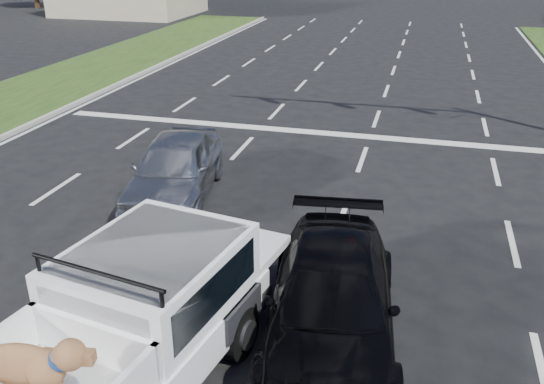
# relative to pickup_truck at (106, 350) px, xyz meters

# --- Properties ---
(ground) EXTENTS (160.00, 160.00, 0.00)m
(ground) POSITION_rel_pickup_truck_xyz_m (0.25, 2.15, -1.00)
(ground) COLOR black
(ground) RESTS_ON ground
(road_markings) EXTENTS (17.75, 60.00, 0.01)m
(road_markings) POSITION_rel_pickup_truck_xyz_m (0.25, 8.71, -0.99)
(road_markings) COLOR silver
(road_markings) RESTS_ON ground
(pickup_truck) EXTENTS (2.98, 5.97, 2.14)m
(pickup_truck) POSITION_rel_pickup_truck_xyz_m (0.00, 0.00, 0.00)
(pickup_truck) COLOR black
(pickup_truck) RESTS_ON ground
(silver_sedan) EXTENTS (2.47, 4.58, 1.48)m
(silver_sedan) POSITION_rel_pickup_truck_xyz_m (-1.95, 6.48, -0.26)
(silver_sedan) COLOR #A5A7AC
(silver_sedan) RESTS_ON ground
(black_coupe) EXTENTS (2.50, 4.93, 1.37)m
(black_coupe) POSITION_rel_pickup_truck_xyz_m (2.45, 2.22, -0.31)
(black_coupe) COLOR black
(black_coupe) RESTS_ON ground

